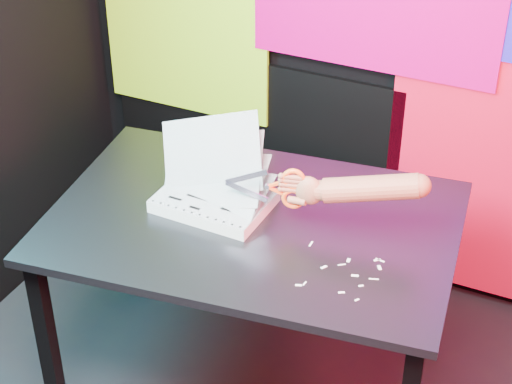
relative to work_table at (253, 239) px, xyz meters
The scene contains 7 objects.
room 0.99m from the work_table, 60.90° to the right, with size 3.01×3.01×2.71m.
backdrop 0.97m from the work_table, 63.87° to the left, with size 2.88×0.05×2.08m.
work_table is the anchor object (origin of this frame).
printout_stack 0.19m from the work_table, behind, with size 0.42×0.27×0.34m.
scissors 0.25m from the work_table, ahead, with size 0.25×0.07×0.15m.
hand_forearm 0.42m from the work_table, 11.40° to the left, with size 0.44×0.16×0.14m.
paper_clippings 0.40m from the work_table, 18.38° to the right, with size 0.25×0.23×0.00m.
Camera 1 is at (0.62, -1.41, 2.34)m, focal length 60.00 mm.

